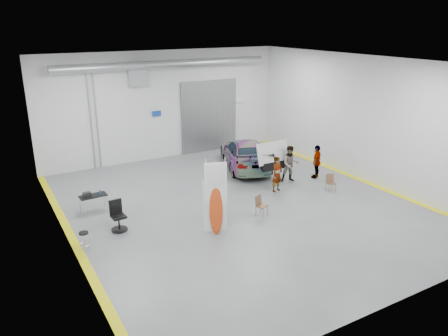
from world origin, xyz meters
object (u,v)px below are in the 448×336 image
sedan_car (245,154)px  folding_chair_near (262,210)px  surfboard_display (218,204)px  folding_chair_far (331,186)px  person_a (277,174)px  person_c (317,162)px  shop_stool (84,241)px  office_chair (118,217)px  person_b (290,164)px  work_table (91,196)px

sedan_car → folding_chair_near: (-2.74, -5.55, -0.49)m
surfboard_display → folding_chair_far: size_ratio=3.70×
person_a → person_c: bearing=-4.2°
shop_stool → office_chair: bearing=32.4°
person_a → folding_chair_far: 2.56m
surfboard_display → folding_chair_near: 2.48m
folding_chair_far → person_a: bearing=167.6°
person_b → folding_chair_far: size_ratio=2.25×
folding_chair_near → office_chair: office_chair is taller
person_b → person_c: size_ratio=1.05×
folding_chair_far → work_table: work_table is taller
work_table → surfboard_display: bearing=-50.4°
person_c → folding_chair_far: bearing=37.1°
person_a → work_table: person_a is taller
person_c → folding_chair_near: person_c is taller
folding_chair_near → person_b: bearing=14.2°
person_b → person_c: 1.47m
sedan_car → folding_chair_near: bearing=84.9°
folding_chair_far → shop_stool: folding_chair_far is taller
surfboard_display → office_chair: surfboard_display is taller
sedan_car → work_table: (-8.56, -1.69, -0.07)m
shop_stool → person_a: bearing=7.3°
sedan_car → person_a: bearing=101.8°
person_a → folding_chair_far: person_a is taller
folding_chair_near → person_a: bearing=18.6°
sedan_car → surfboard_display: bearing=71.3°
person_a → person_b: 1.54m
person_c → folding_chair_near: (-4.93, -2.37, -0.59)m
person_b → surfboard_display: bearing=-129.0°
person_c → shop_stool: size_ratio=2.52×
work_table → folding_chair_near: bearing=-33.5°
work_table → office_chair: (0.43, -2.19, -0.18)m
shop_stool → work_table: bearing=71.6°
folding_chair_near → shop_stool: folding_chair_near is taller
shop_stool → work_table: work_table is taller
sedan_car → person_b: person_b is taller
folding_chair_near → shop_stool: bearing=151.0°
person_b → surfboard_display: 6.52m
person_a → folding_chair_near: (-2.14, -1.89, -0.56)m
folding_chair_far → office_chair: office_chair is taller
office_chair → person_c: bearing=0.4°
sedan_car → folding_chair_near: 6.21m
folding_chair_far → work_table: bearing=-179.5°
person_c → shop_stool: 11.90m
person_a → folding_chair_near: size_ratio=1.95×
person_a → folding_chair_far: (2.14, -1.27, -0.58)m
folding_chair_near → office_chair: 5.64m
folding_chair_near → shop_stool: size_ratio=1.26×
surfboard_display → folding_chair_near: surfboard_display is taller
surfboard_display → office_chair: bearing=166.5°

